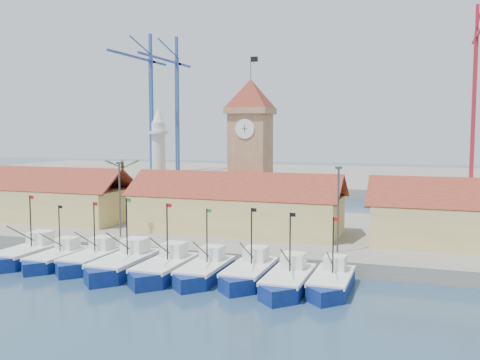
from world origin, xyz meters
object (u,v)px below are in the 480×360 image
(boat_4, at_px, (163,270))
(clock_tower, at_px, (251,148))
(minaret, at_px, (159,161))
(boat_0, at_px, (26,256))

(boat_4, bearing_deg, clock_tower, 87.00)
(boat_4, distance_m, clock_tower, 26.45)
(minaret, bearing_deg, boat_0, -96.95)
(boat_0, bearing_deg, clock_tower, 52.13)
(boat_0, height_order, minaret, minaret)
(clock_tower, bearing_deg, minaret, 172.39)
(clock_tower, bearing_deg, boat_4, -93.00)
(boat_0, relative_size, minaret, 0.62)
(boat_4, xyz_separation_m, clock_tower, (1.26, 23.94, 11.18))
(boat_4, bearing_deg, boat_0, 177.66)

